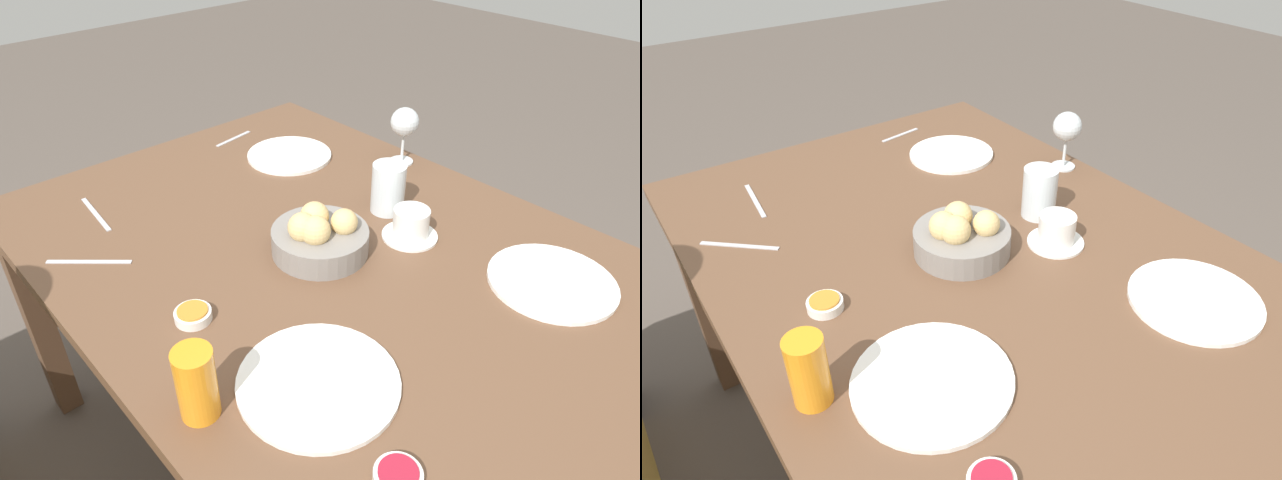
# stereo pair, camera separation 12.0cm
# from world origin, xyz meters

# --- Properties ---
(ground_plane) EXTENTS (10.00, 10.00, 0.00)m
(ground_plane) POSITION_xyz_m (0.00, 0.00, 0.00)
(ground_plane) COLOR #564C44
(dining_table) EXTENTS (1.47, 1.02, 0.72)m
(dining_table) POSITION_xyz_m (0.00, 0.00, 0.64)
(dining_table) COLOR brown
(dining_table) RESTS_ON ground_plane
(bread_basket) EXTENTS (0.21, 0.21, 0.11)m
(bread_basket) POSITION_xyz_m (0.02, 0.01, 0.76)
(bread_basket) COLOR gray
(bread_basket) RESTS_ON dining_table
(plate_near_left) EXTENTS (0.25, 0.25, 0.01)m
(plate_near_left) POSITION_xyz_m (-0.37, -0.26, 0.72)
(plate_near_left) COLOR white
(plate_near_left) RESTS_ON dining_table
(plate_near_right) EXTENTS (0.23, 0.23, 0.01)m
(plate_near_right) POSITION_xyz_m (0.41, -0.24, 0.72)
(plate_near_right) COLOR white
(plate_near_right) RESTS_ON dining_table
(plate_far_center) EXTENTS (0.27, 0.27, 0.01)m
(plate_far_center) POSITION_xyz_m (-0.25, 0.26, 0.72)
(plate_far_center) COLOR white
(plate_far_center) RESTS_ON dining_table
(juice_glass) EXTENTS (0.06, 0.06, 0.13)m
(juice_glass) POSITION_xyz_m (-0.17, 0.43, 0.78)
(juice_glass) COLOR orange
(juice_glass) RESTS_ON dining_table
(water_tumbler) EXTENTS (0.08, 0.08, 0.12)m
(water_tumbler) POSITION_xyz_m (0.04, -0.22, 0.78)
(water_tumbler) COLOR silver
(water_tumbler) RESTS_ON dining_table
(wine_glass) EXTENTS (0.08, 0.08, 0.16)m
(wine_glass) POSITION_xyz_m (0.18, -0.44, 0.83)
(wine_glass) COLOR silver
(wine_glass) RESTS_ON dining_table
(coffee_cup) EXTENTS (0.12, 0.12, 0.07)m
(coffee_cup) POSITION_xyz_m (-0.08, -0.18, 0.75)
(coffee_cup) COLOR white
(coffee_cup) RESTS_ON dining_table
(jam_bowl_berry) EXTENTS (0.07, 0.07, 0.02)m
(jam_bowl_berry) POSITION_xyz_m (-0.45, 0.30, 0.73)
(jam_bowl_berry) COLOR white
(jam_bowl_berry) RESTS_ON dining_table
(jam_bowl_honey) EXTENTS (0.07, 0.07, 0.02)m
(jam_bowl_honey) POSITION_xyz_m (0.02, 0.32, 0.73)
(jam_bowl_honey) COLOR white
(jam_bowl_honey) RESTS_ON dining_table
(fork_silver) EXTENTS (0.18, 0.03, 0.00)m
(fork_silver) POSITION_xyz_m (0.49, 0.30, 0.72)
(fork_silver) COLOR #B7B7BC
(fork_silver) RESTS_ON dining_table
(knife_silver) EXTENTS (0.13, 0.14, 0.00)m
(knife_silver) POSITION_xyz_m (0.31, 0.39, 0.72)
(knife_silver) COLOR #B7B7BC
(knife_silver) RESTS_ON dining_table
(spoon_coffee) EXTENTS (0.03, 0.13, 0.00)m
(spoon_coffee) POSITION_xyz_m (0.62, -0.19, 0.72)
(spoon_coffee) COLOR #B7B7BC
(spoon_coffee) RESTS_ON dining_table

